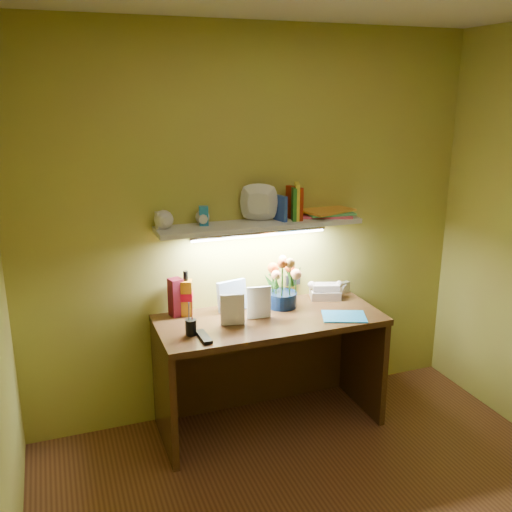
{
  "coord_description": "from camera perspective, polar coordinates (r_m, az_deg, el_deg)",
  "views": [
    {
      "loc": [
        -1.22,
        -1.85,
        2.1
      ],
      "look_at": [
        -0.04,
        1.35,
        1.11
      ],
      "focal_mm": 40.0,
      "sensor_mm": 36.0,
      "label": 1
    }
  ],
  "objects": [
    {
      "name": "telephone",
      "position": [
        3.88,
        6.93,
        -3.34
      ],
      "size": [
        0.23,
        0.2,
        0.12
      ],
      "primitive_type": null,
      "rotation": [
        0.0,
        0.0,
        -0.31
      ],
      "color": "beige",
      "rests_on": "desk"
    },
    {
      "name": "whisky_bottle",
      "position": [
        3.57,
        -7.0,
        -3.69
      ],
      "size": [
        0.1,
        0.1,
        0.29
      ],
      "primitive_type": null,
      "rotation": [
        0.0,
        0.0,
        -0.32
      ],
      "color": "#BC6E0F",
      "rests_on": "desk"
    },
    {
      "name": "whisky_box",
      "position": [
        3.57,
        -8.0,
        -4.11
      ],
      "size": [
        0.09,
        0.09,
        0.24
      ],
      "primitive_type": "cube",
      "rotation": [
        0.0,
        0.0,
        0.26
      ],
      "color": "#570D19",
      "rests_on": "desk"
    },
    {
      "name": "blue_folder",
      "position": [
        3.6,
        8.79,
        -5.99
      ],
      "size": [
        0.32,
        0.28,
        0.01
      ],
      "primitive_type": "cube",
      "rotation": [
        0.0,
        0.0,
        -0.37
      ],
      "color": "#2689C9",
      "rests_on": "desk"
    },
    {
      "name": "pen_cup",
      "position": [
        3.3,
        -6.54,
        -6.57
      ],
      "size": [
        0.07,
        0.07,
        0.16
      ],
      "primitive_type": "cylinder",
      "rotation": [
        0.0,
        0.0,
        0.18
      ],
      "color": "black",
      "rests_on": "desk"
    },
    {
      "name": "tv_remote",
      "position": [
        3.27,
        -5.24,
        -8.05
      ],
      "size": [
        0.06,
        0.18,
        0.02
      ],
      "primitive_type": "cube",
      "rotation": [
        0.0,
        0.0,
        0.04
      ],
      "color": "black",
      "rests_on": "desk"
    },
    {
      "name": "wall_shelf",
      "position": [
        3.56,
        1.12,
        3.8
      ],
      "size": [
        1.32,
        0.38,
        0.26
      ],
      "color": "silver",
      "rests_on": "ground"
    },
    {
      "name": "desk_book_b",
      "position": [
        3.49,
        -0.91,
        -4.76
      ],
      "size": [
        0.15,
        0.04,
        0.21
      ],
      "primitive_type": "imported",
      "rotation": [
        0.0,
        0.0,
        -0.16
      ],
      "color": "silver",
      "rests_on": "desk"
    },
    {
      "name": "art_card",
      "position": [
        3.63,
        -2.42,
        -4.0
      ],
      "size": [
        0.2,
        0.08,
        0.2
      ],
      "primitive_type": null,
      "rotation": [
        0.0,
        0.0,
        0.23
      ],
      "color": "white",
      "rests_on": "desk"
    },
    {
      "name": "flower_bouquet",
      "position": [
        3.67,
        2.64,
        -2.57
      ],
      "size": [
        0.23,
        0.23,
        0.34
      ],
      "primitive_type": null,
      "rotation": [
        0.0,
        0.0,
        0.05
      ],
      "color": "#07183D",
      "rests_on": "desk"
    },
    {
      "name": "desk_book_a",
      "position": [
        3.4,
        -3.59,
        -5.45
      ],
      "size": [
        0.15,
        0.06,
        0.2
      ],
      "primitive_type": "imported",
      "rotation": [
        0.0,
        0.0,
        -0.26
      ],
      "color": "white",
      "rests_on": "desk"
    },
    {
      "name": "desk",
      "position": [
        3.71,
        1.37,
        -11.48
      ],
      "size": [
        1.4,
        0.6,
        0.75
      ],
      "primitive_type": "cube",
      "color": "#371F0F",
      "rests_on": "ground"
    },
    {
      "name": "desk_clock",
      "position": [
        4.01,
        8.83,
        -3.09
      ],
      "size": [
        0.08,
        0.06,
        0.08
      ],
      "primitive_type": "cube",
      "rotation": [
        0.0,
        0.0,
        0.29
      ],
      "color": "silver",
      "rests_on": "desk"
    }
  ]
}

